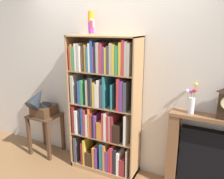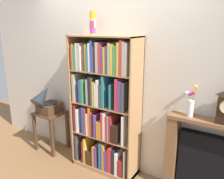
{
  "view_description": "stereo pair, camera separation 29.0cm",
  "coord_description": "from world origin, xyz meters",
  "px_view_note": "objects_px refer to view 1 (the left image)",
  "views": [
    {
      "loc": [
        1.34,
        -2.45,
        1.97
      ],
      "look_at": [
        0.11,
        0.06,
        1.18
      ],
      "focal_mm": 36.38,
      "sensor_mm": 36.0,
      "label": 1
    },
    {
      "loc": [
        1.59,
        -2.31,
        1.97
      ],
      "look_at": [
        0.11,
        0.06,
        1.18
      ],
      "focal_mm": 36.38,
      "sensor_mm": 36.0,
      "label": 2
    }
  ],
  "objects_px": {
    "gramophone": "(41,104)",
    "flower_vase": "(192,101)",
    "cup_stack": "(91,23)",
    "fireplace_mantel": "(219,159)",
    "bookshelf": "(104,109)",
    "side_table_left": "(45,126)"
  },
  "relations": [
    {
      "from": "gramophone",
      "to": "flower_vase",
      "type": "distance_m",
      "value": 2.15
    },
    {
      "from": "cup_stack",
      "to": "gramophone",
      "type": "bearing_deg",
      "value": -172.72
    },
    {
      "from": "gramophone",
      "to": "cup_stack",
      "type": "bearing_deg",
      "value": 7.28
    },
    {
      "from": "flower_vase",
      "to": "fireplace_mantel",
      "type": "bearing_deg",
      "value": 2.46
    },
    {
      "from": "bookshelf",
      "to": "gramophone",
      "type": "xyz_separation_m",
      "value": [
        -1.04,
        -0.07,
        -0.07
      ]
    },
    {
      "from": "gramophone",
      "to": "flower_vase",
      "type": "xyz_separation_m",
      "value": [
        2.12,
        0.16,
        0.31
      ]
    },
    {
      "from": "fireplace_mantel",
      "to": "flower_vase",
      "type": "distance_m",
      "value": 0.74
    },
    {
      "from": "fireplace_mantel",
      "to": "flower_vase",
      "type": "height_order",
      "value": "flower_vase"
    },
    {
      "from": "bookshelf",
      "to": "cup_stack",
      "type": "height_order",
      "value": "cup_stack"
    },
    {
      "from": "cup_stack",
      "to": "fireplace_mantel",
      "type": "relative_size",
      "value": 0.25
    },
    {
      "from": "fireplace_mantel",
      "to": "gramophone",
      "type": "bearing_deg",
      "value": -175.84
    },
    {
      "from": "cup_stack",
      "to": "flower_vase",
      "type": "relative_size",
      "value": 0.82
    },
    {
      "from": "bookshelf",
      "to": "gramophone",
      "type": "distance_m",
      "value": 1.05
    },
    {
      "from": "side_table_left",
      "to": "flower_vase",
      "type": "distance_m",
      "value": 2.23
    },
    {
      "from": "bookshelf",
      "to": "flower_vase",
      "type": "bearing_deg",
      "value": 4.77
    },
    {
      "from": "fireplace_mantel",
      "to": "flower_vase",
      "type": "xyz_separation_m",
      "value": [
        -0.36,
        -0.02,
        0.65
      ]
    },
    {
      "from": "fireplace_mantel",
      "to": "flower_vase",
      "type": "bearing_deg",
      "value": -177.54
    },
    {
      "from": "flower_vase",
      "to": "side_table_left",
      "type": "bearing_deg",
      "value": -177.2
    },
    {
      "from": "cup_stack",
      "to": "side_table_left",
      "type": "height_order",
      "value": "cup_stack"
    },
    {
      "from": "flower_vase",
      "to": "gramophone",
      "type": "bearing_deg",
      "value": -175.56
    },
    {
      "from": "cup_stack",
      "to": "gramophone",
      "type": "relative_size",
      "value": 0.59
    },
    {
      "from": "bookshelf",
      "to": "cup_stack",
      "type": "bearing_deg",
      "value": 169.7
    }
  ]
}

